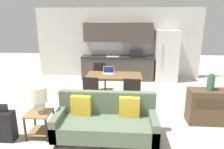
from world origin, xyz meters
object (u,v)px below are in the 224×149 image
Objects in this scene: dining_chair_near_right at (132,93)px; dining_chair_far_left at (100,76)px; laptop at (109,72)px; dining_table at (114,77)px; refrigerator at (166,56)px; table_lamp at (39,97)px; suitcase at (5,126)px; couch at (106,121)px; side_table at (40,120)px; dining_chair_near_left at (92,91)px; credenza at (209,107)px; vase at (211,83)px.

dining_chair_near_right is 1.00× the size of dining_chair_far_left.
dining_table is at bearing -38.22° from laptop.
refrigerator reaches higher than table_lamp.
suitcase is at bearing 34.55° from dining_chair_near_right.
couch is 1.37m from table_lamp.
dining_chair_near_left reaches higher than side_table.
side_table is at bearing -167.48° from credenza.
table_lamp reaches higher than side_table.
laptop is at bearing 150.54° from vase.
side_table is 0.55× the size of credenza.
suitcase is (-1.45, -1.46, -0.20)m from dining_chair_near_left.
dining_chair_near_right is at bearing 33.31° from table_lamp.
table_lamp reaches higher than credenza.
dining_chair_near_left reaches higher than credenza.
dining_chair_near_right is (-1.71, 0.42, 0.11)m from credenza.
laptop reaches higher than suitcase.
credenza is at bearing 177.90° from dining_chair_near_left.
couch is (-1.87, -3.97, -0.61)m from refrigerator.
laptop reaches higher than dining_table.
couch is 2.11m from laptop.
couch is at bearing 2.73° from side_table.
dining_chair_near_right is 2.83× the size of laptop.
dining_chair_near_right is 1.82m from dining_chair_far_left.
credenza is 0.56m from vase.
vase is at bearing 162.46° from credenza.
table_lamp reaches higher than laptop.
credenza is (2.24, 0.73, 0.05)m from couch.
couch is 2.15× the size of dining_chair_far_left.
dining_chair_near_left reaches higher than couch.
table_lamp is at bearing -115.28° from dining_chair_far_left.
refrigerator is at bearing 48.07° from suitcase.
side_table is 0.64m from suitcase.
credenza is at bearing 171.24° from dining_chair_near_right.
vase is at bearing 177.99° from dining_chair_near_left.
suitcase is at bearing -125.04° from dining_chair_far_left.
dining_chair_far_left is at bearing 124.60° from dining_table.
refrigerator is 5.71m from suitcase.
dining_chair_far_left is at bearing 63.49° from suitcase.
couch is 3.77× the size of table_lamp.
table_lamp is at bearing -167.31° from vase.
dining_table is 2.49m from vase.
laptop is (-0.13, 2.06, 0.46)m from couch.
couch is at bearing -91.22° from dining_table.
dining_chair_far_left is 1.20× the size of suitcase.
refrigerator is 3.16m from dining_chair_near_right.
dining_table is 4.83× the size of laptop.
table_lamp is 0.57× the size of dining_chair_near_right.
dining_table is at bearing 55.84° from side_table.
side_table is 1.60× the size of laptop.
vase is (3.52, 0.80, 0.61)m from side_table.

